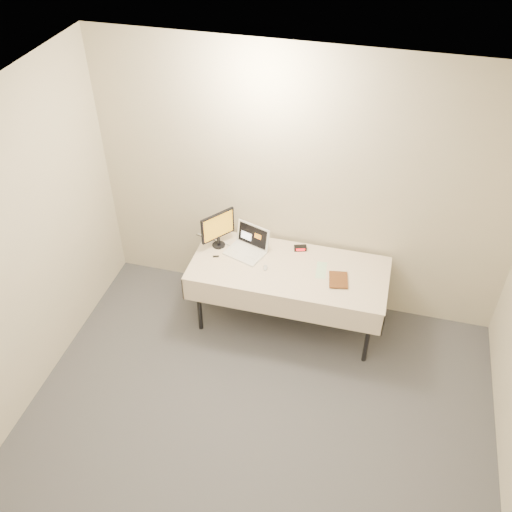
% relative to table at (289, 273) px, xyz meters
% --- Properties ---
extents(ground, '(5.00, 5.00, 0.00)m').
position_rel_table_xyz_m(ground, '(0.00, -2.05, -0.68)').
color(ground, '#3B3B3F').
rests_on(ground, ground).
extents(back_wall, '(4.00, 0.10, 2.70)m').
position_rel_table_xyz_m(back_wall, '(0.00, 0.45, 0.67)').
color(back_wall, beige).
rests_on(back_wall, ground).
extents(table, '(1.86, 0.81, 0.74)m').
position_rel_table_xyz_m(table, '(0.00, 0.00, 0.00)').
color(table, black).
rests_on(table, ground).
extents(laptop, '(0.44, 0.40, 0.25)m').
position_rel_table_xyz_m(laptop, '(-0.44, 0.15, 0.12)').
color(laptop, white).
rests_on(laptop, table).
extents(monitor, '(0.24, 0.31, 0.38)m').
position_rel_table_xyz_m(monitor, '(-0.74, 0.15, 0.29)').
color(monitor, black).
rests_on(monitor, table).
extents(book, '(0.17, 0.05, 0.23)m').
position_rel_table_xyz_m(book, '(0.39, -0.08, 0.18)').
color(book, '#964E1B').
rests_on(book, table).
extents(alarm_clock, '(0.13, 0.09, 0.05)m').
position_rel_table_xyz_m(alarm_clock, '(0.05, 0.29, 0.09)').
color(alarm_clock, black).
rests_on(alarm_clock, table).
extents(clicker, '(0.06, 0.09, 0.02)m').
position_rel_table_xyz_m(clicker, '(-0.21, -0.07, 0.07)').
color(clicker, '#B3B3B6').
rests_on(clicker, table).
extents(paper_form, '(0.12, 0.25, 0.00)m').
position_rel_table_xyz_m(paper_form, '(0.30, 0.04, 0.06)').
color(paper_form, '#BDE8B8').
rests_on(paper_form, table).
extents(usb_dongle, '(0.06, 0.04, 0.01)m').
position_rel_table_xyz_m(usb_dongle, '(-0.72, -0.02, 0.07)').
color(usb_dongle, black).
rests_on(usb_dongle, table).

